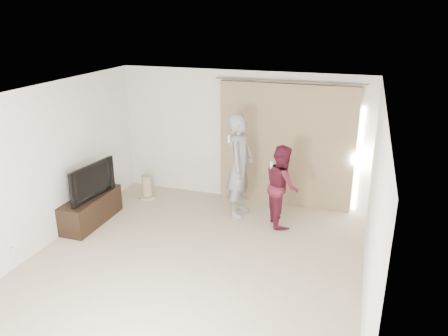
{
  "coord_description": "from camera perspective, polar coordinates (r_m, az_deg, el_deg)",
  "views": [
    {
      "loc": [
        2.25,
        -5.31,
        3.65
      ],
      "look_at": [
        0.14,
        1.2,
        1.18
      ],
      "focal_mm": 35.0,
      "sensor_mm": 36.0,
      "label": 1
    }
  ],
  "objects": [
    {
      "name": "ceiling",
      "position": [
        5.86,
        -4.98,
        9.43
      ],
      "size": [
        5.0,
        5.5,
        0.01
      ],
      "primitive_type": "cube",
      "color": "white",
      "rests_on": "wall_back"
    },
    {
      "name": "tv",
      "position": [
        8.1,
        -17.35,
        -1.51
      ],
      "size": [
        0.28,
        1.09,
        0.62
      ],
      "primitive_type": "imported",
      "rotation": [
        0.0,
        0.0,
        1.44
      ],
      "color": "black",
      "rests_on": "tv_console"
    },
    {
      "name": "person_woman",
      "position": [
        7.8,
        7.57,
        -2.26
      ],
      "size": [
        0.81,
        0.89,
        1.48
      ],
      "color": "#531524",
      "rests_on": "ground"
    },
    {
      "name": "tv_console",
      "position": [
        8.31,
        -16.95,
        -5.18
      ],
      "size": [
        0.47,
        1.35,
        0.52
      ],
      "primitive_type": "cube",
      "color": "black",
      "rests_on": "ground"
    },
    {
      "name": "scratching_post",
      "position": [
        9.12,
        -10.02,
        -2.74
      ],
      "size": [
        0.37,
        0.37,
        0.49
      ],
      "color": "tan",
      "rests_on": "ground"
    },
    {
      "name": "wall_left",
      "position": [
        7.5,
        -22.58,
        -0.02
      ],
      "size": [
        0.04,
        5.5,
        2.6
      ],
      "color": "white",
      "rests_on": "ground"
    },
    {
      "name": "wall_back",
      "position": [
        8.69,
        2.29,
        4.12
      ],
      "size": [
        5.0,
        0.04,
        2.6
      ],
      "primitive_type": "cube",
      "color": "white",
      "rests_on": "ground"
    },
    {
      "name": "person_man",
      "position": [
        8.02,
        2.11,
        0.32
      ],
      "size": [
        0.49,
        0.72,
        1.95
      ],
      "color": "gray",
      "rests_on": "ground"
    },
    {
      "name": "curtain",
      "position": [
        8.46,
        8.12,
        2.81
      ],
      "size": [
        2.8,
        0.11,
        2.46
      ],
      "color": "tan",
      "rests_on": "ground"
    },
    {
      "name": "floor",
      "position": [
        6.82,
        -4.32,
        -12.58
      ],
      "size": [
        5.5,
        5.5,
        0.0
      ],
      "primitive_type": "plane",
      "color": "#C1AD90",
      "rests_on": "ground"
    }
  ]
}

